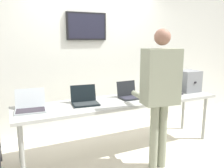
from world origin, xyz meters
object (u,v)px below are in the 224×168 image
(workbench, at_px, (122,104))
(person, at_px, (160,86))
(laptop_station_1, at_px, (85,100))
(laptop_station_2, at_px, (129,94))
(equipment_box, at_px, (188,81))
(laptop_station_3, at_px, (168,90))
(laptop_station_0, at_px, (30,106))

(workbench, relative_size, person, 1.70)
(person, bearing_deg, workbench, 108.49)
(laptop_station_1, bearing_deg, laptop_station_2, 2.33)
(equipment_box, xyz_separation_m, laptop_station_1, (-1.85, -0.01, -0.12))
(workbench, bearing_deg, equipment_box, 2.31)
(workbench, height_order, laptop_station_1, laptop_station_1)
(equipment_box, distance_m, person, 1.29)
(laptop_station_3, bearing_deg, equipment_box, -2.69)
(equipment_box, relative_size, laptop_station_2, 1.08)
(laptop_station_3, bearing_deg, laptop_station_1, -179.00)
(equipment_box, xyz_separation_m, laptop_station_0, (-2.56, 0.02, -0.12))
(workbench, height_order, laptop_station_2, laptop_station_2)
(workbench, xyz_separation_m, laptop_station_0, (-1.26, 0.07, 0.11))
(laptop_station_1, height_order, person, person)
(workbench, bearing_deg, laptop_station_0, 176.73)
(laptop_station_0, xyz_separation_m, person, (1.47, -0.69, 0.25))
(laptop_station_0, relative_size, laptop_station_3, 1.25)
(laptop_station_0, bearing_deg, laptop_station_3, -0.02)
(equipment_box, height_order, laptop_station_2, equipment_box)
(equipment_box, relative_size, laptop_station_3, 1.07)
(equipment_box, xyz_separation_m, person, (-1.09, -0.67, 0.13))
(laptop_station_0, relative_size, laptop_station_1, 1.08)
(person, bearing_deg, laptop_station_2, 93.86)
(equipment_box, height_order, laptop_station_1, equipment_box)
(workbench, distance_m, person, 0.75)
(laptop_station_0, bearing_deg, laptop_station_1, -2.09)
(laptop_station_1, xyz_separation_m, laptop_station_2, (0.71, 0.03, 0.00))
(laptop_station_1, height_order, laptop_station_3, laptop_station_3)
(laptop_station_1, bearing_deg, person, -41.30)
(equipment_box, bearing_deg, laptop_station_2, 178.84)
(workbench, xyz_separation_m, laptop_station_3, (0.89, 0.07, 0.11))
(laptop_station_1, bearing_deg, laptop_station_0, 177.91)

